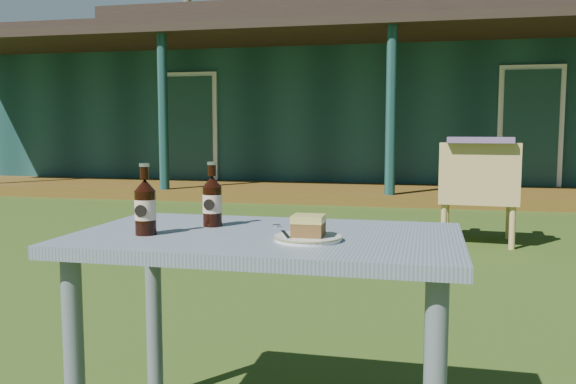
% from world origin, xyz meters
% --- Properties ---
extents(ground, '(80.00, 80.00, 0.00)m').
position_xyz_m(ground, '(0.00, 0.00, 0.00)').
color(ground, '#334916').
extents(pavilion, '(15.80, 8.30, 3.45)m').
position_xyz_m(pavilion, '(-0.00, 9.39, 1.61)').
color(pavilion, '#163937').
rests_on(pavilion, ground).
extents(tree_left, '(0.28, 0.28, 10.50)m').
position_xyz_m(tree_left, '(-8.00, 17.50, 5.25)').
color(tree_left, brown).
rests_on(tree_left, ground).
extents(tree_mid, '(0.28, 0.28, 9.50)m').
position_xyz_m(tree_mid, '(3.00, 18.50, 4.75)').
color(tree_mid, brown).
rests_on(tree_mid, ground).
extents(cafe_table, '(1.20, 0.70, 0.72)m').
position_xyz_m(cafe_table, '(0.00, -1.60, 0.62)').
color(cafe_table, slate).
rests_on(cafe_table, ground).
extents(plate, '(0.20, 0.20, 0.01)m').
position_xyz_m(plate, '(0.15, -1.69, 0.73)').
color(plate, silver).
rests_on(plate, cafe_table).
extents(cake_slice, '(0.09, 0.09, 0.06)m').
position_xyz_m(cake_slice, '(0.15, -1.69, 0.77)').
color(cake_slice, brown).
rests_on(cake_slice, plate).
extents(fork, '(0.06, 0.13, 0.00)m').
position_xyz_m(fork, '(0.08, -1.70, 0.74)').
color(fork, silver).
rests_on(fork, plate).
extents(cola_bottle_near, '(0.06, 0.07, 0.22)m').
position_xyz_m(cola_bottle_near, '(-0.21, -1.50, 0.81)').
color(cola_bottle_near, black).
rests_on(cola_bottle_near, cafe_table).
extents(cola_bottle_far, '(0.07, 0.07, 0.22)m').
position_xyz_m(cola_bottle_far, '(-0.36, -1.71, 0.81)').
color(cola_bottle_far, black).
rests_on(cola_bottle_far, cafe_table).
extents(bottle_cap, '(0.03, 0.03, 0.01)m').
position_xyz_m(bottle_cap, '(0.00, -1.47, 0.72)').
color(bottle_cap, silver).
rests_on(bottle_cap, cafe_table).
extents(armchair_left, '(0.72, 0.68, 0.92)m').
position_xyz_m(armchair_left, '(0.94, 2.29, 0.52)').
color(armchair_left, tan).
rests_on(armchair_left, ground).
extents(floral_throw, '(0.57, 0.28, 0.05)m').
position_xyz_m(floral_throw, '(0.93, 2.10, 0.95)').
color(floral_throw, slate).
rests_on(floral_throw, armchair_left).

